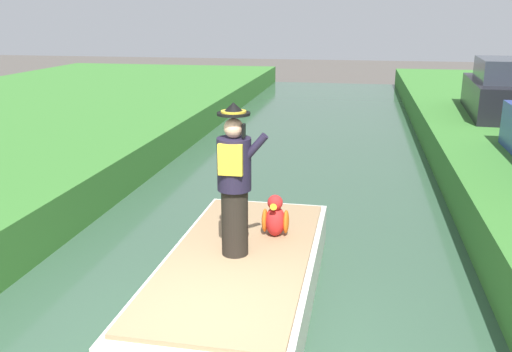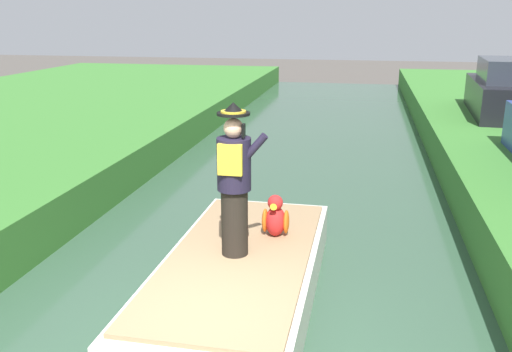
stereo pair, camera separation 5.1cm
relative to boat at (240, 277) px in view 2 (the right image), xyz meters
name	(u,v)px [view 2 (the right image)]	position (x,y,z in m)	size (l,w,h in m)	color
boat	(240,277)	(0.00, 0.00, 0.00)	(1.83, 4.21, 0.61)	silver
person_pirate	(234,181)	(-0.06, 0.01, 1.23)	(0.61, 0.42, 1.85)	black
parrot_plush	(275,218)	(0.33, 0.67, 0.55)	(0.36, 0.35, 0.57)	red
parked_car_dark	(507,91)	(5.12, 9.75, 1.12)	(1.96, 4.10, 1.50)	black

